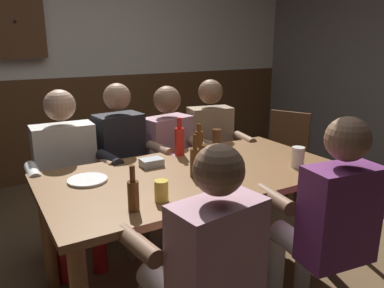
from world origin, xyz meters
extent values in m
plane|color=brown|center=(0.00, 0.00, 0.00)|extent=(6.77, 6.77, 0.00)
cube|color=silver|center=(0.00, 2.32, 1.87)|extent=(5.64, 0.12, 1.43)
cube|color=brown|center=(0.00, 2.32, 0.57)|extent=(5.64, 0.12, 1.15)
cube|color=brown|center=(0.00, -0.19, 0.75)|extent=(1.83, 0.96, 0.04)
cylinder|color=brown|center=(0.84, -0.59, 0.36)|extent=(0.08, 0.08, 0.73)
cylinder|color=brown|center=(-0.84, 0.21, 0.36)|extent=(0.08, 0.08, 0.73)
cylinder|color=brown|center=(0.84, 0.21, 0.36)|extent=(0.08, 0.08, 0.73)
cube|color=silver|center=(-0.62, 0.59, 0.72)|extent=(0.42, 0.22, 0.52)
sphere|color=tan|center=(-0.62, 0.59, 1.12)|extent=(0.22, 0.22, 0.22)
cylinder|color=#AD1919|center=(-0.51, 0.44, 0.48)|extent=(0.14, 0.41, 0.13)
cylinder|color=#AD1919|center=(-0.74, 0.44, 0.48)|extent=(0.14, 0.41, 0.13)
cylinder|color=#AD1919|center=(-0.51, 0.23, 0.21)|extent=(0.10, 0.10, 0.42)
cylinder|color=#AD1919|center=(-0.74, 0.24, 0.21)|extent=(0.10, 0.10, 0.42)
cylinder|color=tan|center=(-0.39, 0.34, 0.75)|extent=(0.09, 0.28, 0.08)
cylinder|color=silver|center=(-0.86, 0.35, 0.75)|extent=(0.09, 0.28, 0.08)
cube|color=black|center=(-0.21, 0.59, 0.74)|extent=(0.37, 0.26, 0.56)
sphere|color=#9E755B|center=(-0.21, 0.59, 1.15)|extent=(0.20, 0.20, 0.20)
cylinder|color=#997F60|center=(-0.10, 0.47, 0.48)|extent=(0.17, 0.39, 0.13)
cylinder|color=#997F60|center=(-0.28, 0.45, 0.48)|extent=(0.17, 0.39, 0.13)
cylinder|color=#997F60|center=(-0.08, 0.29, 0.21)|extent=(0.10, 0.10, 0.42)
cylinder|color=#997F60|center=(-0.26, 0.27, 0.21)|extent=(0.10, 0.10, 0.42)
cylinder|color=#9E755B|center=(0.02, 0.37, 0.77)|extent=(0.11, 0.29, 0.08)
cylinder|color=black|center=(-0.38, 0.32, 0.77)|extent=(0.11, 0.29, 0.08)
cube|color=#B78493|center=(0.21, 0.59, 0.71)|extent=(0.42, 0.29, 0.49)
sphere|color=brown|center=(0.21, 0.59, 1.09)|extent=(0.22, 0.22, 0.22)
cylinder|color=#33724C|center=(0.34, 0.48, 0.48)|extent=(0.20, 0.39, 0.13)
cylinder|color=#33724C|center=(0.13, 0.44, 0.48)|extent=(0.20, 0.39, 0.13)
cylinder|color=#33724C|center=(0.37, 0.30, 0.21)|extent=(0.10, 0.10, 0.42)
cylinder|color=#33724C|center=(0.16, 0.26, 0.21)|extent=(0.10, 0.10, 0.42)
cylinder|color=brown|center=(0.47, 0.39, 0.73)|extent=(0.13, 0.29, 0.08)
cylinder|color=#B78493|center=(0.04, 0.31, 0.73)|extent=(0.13, 0.29, 0.08)
cube|color=#997F60|center=(0.62, 0.59, 0.73)|extent=(0.40, 0.26, 0.54)
sphere|color=brown|center=(0.62, 0.59, 1.13)|extent=(0.21, 0.21, 0.21)
cylinder|color=#AD1919|center=(0.69, 0.43, 0.48)|extent=(0.20, 0.40, 0.13)
cylinder|color=#AD1919|center=(0.49, 0.47, 0.48)|extent=(0.20, 0.40, 0.13)
cylinder|color=#AD1919|center=(0.66, 0.24, 0.21)|extent=(0.10, 0.10, 0.42)
cylinder|color=#AD1919|center=(0.46, 0.28, 0.21)|extent=(0.10, 0.10, 0.42)
cylinder|color=brown|center=(0.78, 0.32, 0.75)|extent=(0.13, 0.29, 0.08)
cylinder|color=#997F60|center=(0.36, 0.40, 0.75)|extent=(0.13, 0.29, 0.08)
cube|color=#B78493|center=(-0.37, -0.97, 0.70)|extent=(0.40, 0.26, 0.49)
sphere|color=brown|center=(-0.37, -0.97, 1.08)|extent=(0.20, 0.20, 0.20)
cylinder|color=silver|center=(-0.28, -0.80, 0.48)|extent=(0.18, 0.44, 0.13)
cylinder|color=brown|center=(-0.62, -0.75, 0.73)|extent=(0.11, 0.29, 0.08)
cylinder|color=#B78493|center=(-0.18, -0.70, 0.73)|extent=(0.11, 0.29, 0.08)
cube|color=#6B2D66|center=(0.37, -0.97, 0.71)|extent=(0.40, 0.25, 0.50)
sphere|color=brown|center=(0.37, -0.97, 1.10)|extent=(0.21, 0.21, 0.21)
cylinder|color=silver|center=(0.28, -0.81, 0.48)|extent=(0.18, 0.41, 0.13)
cylinder|color=silver|center=(0.49, -0.84, 0.48)|extent=(0.18, 0.41, 0.13)
cylinder|color=silver|center=(0.31, -0.62, 0.21)|extent=(0.10, 0.10, 0.42)
cylinder|color=silver|center=(0.51, -0.65, 0.21)|extent=(0.10, 0.10, 0.42)
cylinder|color=brown|center=(0.18, -0.70, 0.74)|extent=(0.12, 0.29, 0.08)
cylinder|color=brown|center=(0.61, -0.76, 0.74)|extent=(0.12, 0.29, 0.08)
cube|color=brown|center=(1.35, 0.46, 0.45)|extent=(0.59, 0.59, 0.02)
cube|color=brown|center=(1.53, 0.55, 0.67)|extent=(0.20, 0.37, 0.42)
cylinder|color=brown|center=(1.26, 0.21, 0.22)|extent=(0.04, 0.04, 0.44)
cylinder|color=brown|center=(1.09, 0.55, 0.22)|extent=(0.04, 0.04, 0.44)
cylinder|color=brown|center=(1.60, 0.37, 0.22)|extent=(0.04, 0.04, 0.44)
cylinder|color=brown|center=(1.43, 0.72, 0.22)|extent=(0.04, 0.04, 0.44)
cylinder|color=brown|center=(1.17, -0.64, 0.22)|extent=(0.04, 0.04, 0.44)
cube|color=#B2B7BC|center=(-0.19, 0.04, 0.79)|extent=(0.14, 0.10, 0.05)
cylinder|color=white|center=(-0.62, -0.01, 0.77)|extent=(0.23, 0.23, 0.01)
cylinder|color=#593314|center=(-0.05, -0.26, 0.85)|extent=(0.06, 0.06, 0.17)
cylinder|color=#593314|center=(-0.05, -0.26, 0.98)|extent=(0.02, 0.02, 0.09)
cylinder|color=red|center=(0.09, 0.17, 0.86)|extent=(0.07, 0.07, 0.19)
cylinder|color=red|center=(0.09, 0.17, 1.00)|extent=(0.03, 0.03, 0.07)
cylinder|color=#593314|center=(0.27, 0.20, 0.84)|extent=(0.06, 0.06, 0.14)
cylinder|color=#593314|center=(0.27, 0.20, 0.94)|extent=(0.03, 0.03, 0.06)
cylinder|color=#593314|center=(-0.53, -0.51, 0.84)|extent=(0.05, 0.05, 0.15)
cylinder|color=#593314|center=(-0.53, -0.51, 0.95)|extent=(0.03, 0.03, 0.08)
cylinder|color=white|center=(0.61, -0.44, 0.83)|extent=(0.08, 0.08, 0.13)
cylinder|color=#4C2D19|center=(0.42, 0.20, 0.84)|extent=(0.07, 0.07, 0.14)
cylinder|color=#E5C64C|center=(-0.37, -0.47, 0.82)|extent=(0.07, 0.07, 0.11)
cylinder|color=white|center=(0.01, -0.44, 0.83)|extent=(0.06, 0.06, 0.13)
cylinder|color=#4C2D19|center=(0.18, -0.03, 0.82)|extent=(0.07, 0.07, 0.11)
cube|color=brown|center=(-0.67, 2.19, 1.73)|extent=(0.56, 0.12, 0.70)
sphere|color=black|center=(-0.67, 2.12, 1.73)|extent=(0.03, 0.03, 0.03)
camera|label=1|loc=(-1.13, -2.06, 1.55)|focal=35.11mm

